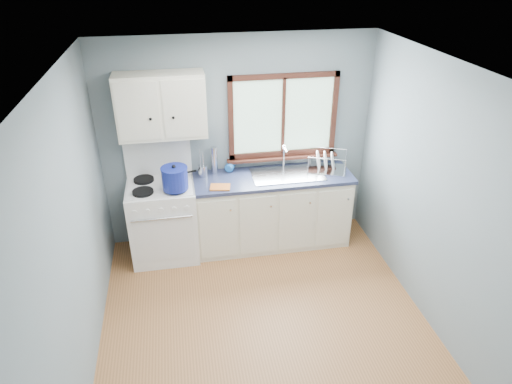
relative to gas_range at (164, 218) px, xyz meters
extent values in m
cube|color=#A56A3B|center=(0.95, -1.47, -0.50)|extent=(3.20, 3.60, 0.02)
cube|color=white|center=(0.95, -1.47, 2.02)|extent=(3.20, 3.60, 0.02)
cube|color=slate|center=(0.95, 0.34, 0.76)|extent=(3.20, 0.02, 2.50)
cube|color=slate|center=(-0.66, -1.47, 0.76)|extent=(0.02, 3.60, 2.50)
cube|color=slate|center=(2.56, -1.47, 0.76)|extent=(0.02, 3.60, 2.50)
cube|color=white|center=(0.00, -0.01, -0.03)|extent=(0.76, 0.65, 0.92)
cube|color=white|center=(0.00, 0.30, 0.65)|extent=(0.76, 0.05, 0.44)
cube|color=silver|center=(0.00, -0.01, 0.43)|extent=(0.72, 0.59, 0.01)
cylinder|color=black|center=(-0.18, -0.16, 0.45)|extent=(0.23, 0.23, 0.03)
cylinder|color=black|center=(0.18, -0.16, 0.45)|extent=(0.23, 0.23, 0.03)
cylinder|color=black|center=(-0.18, 0.14, 0.45)|extent=(0.23, 0.23, 0.03)
cylinder|color=black|center=(0.18, 0.14, 0.45)|extent=(0.23, 0.23, 0.03)
cylinder|color=silver|center=(0.00, -0.35, 0.21)|extent=(0.66, 0.02, 0.02)
cube|color=silver|center=(0.00, -0.33, -0.09)|extent=(0.66, 0.01, 0.55)
cube|color=silver|center=(1.31, 0.02, -0.05)|extent=(1.85, 0.60, 0.88)
cube|color=black|center=(1.31, 0.04, -0.45)|extent=(1.85, 0.54, 0.08)
cube|color=#1F2640|center=(1.31, 0.02, 0.41)|extent=(1.89, 0.64, 0.04)
cube|color=silver|center=(1.49, 0.02, 0.43)|extent=(0.84, 0.46, 0.01)
cube|color=silver|center=(1.29, 0.02, 0.36)|extent=(0.36, 0.40, 0.14)
cube|color=silver|center=(1.69, 0.02, 0.36)|extent=(0.36, 0.40, 0.14)
cylinder|color=silver|center=(1.49, 0.22, 0.57)|extent=(0.02, 0.02, 0.28)
cylinder|color=silver|center=(1.49, 0.15, 0.70)|extent=(0.02, 0.16, 0.02)
sphere|color=silver|center=(1.49, 0.22, 0.71)|extent=(0.04, 0.04, 0.04)
cube|color=#9EC6A8|center=(1.49, 0.32, 1.06)|extent=(1.22, 0.01, 0.92)
cube|color=#421E14|center=(1.49, 0.30, 1.53)|extent=(1.30, 0.05, 0.06)
cube|color=#421E14|center=(1.49, 0.30, 0.59)|extent=(1.30, 0.05, 0.06)
cube|color=#421E14|center=(0.87, 0.30, 1.06)|extent=(0.06, 0.05, 1.00)
cube|color=#421E14|center=(2.10, 0.30, 1.06)|extent=(0.06, 0.05, 1.00)
cube|color=#421E14|center=(1.49, 0.30, 1.06)|extent=(0.03, 0.05, 0.92)
cube|color=#421E14|center=(1.49, 0.27, 0.54)|extent=(1.36, 0.10, 0.03)
cube|color=silver|center=(0.10, 0.16, 1.31)|extent=(0.95, 0.32, 0.70)
cube|color=silver|center=(-0.14, -0.01, 1.31)|extent=(0.44, 0.01, 0.62)
cube|color=silver|center=(0.34, -0.01, 1.31)|extent=(0.44, 0.01, 0.62)
sphere|color=black|center=(-0.02, -0.02, 1.23)|extent=(0.03, 0.03, 0.03)
sphere|color=black|center=(0.22, -0.02, 1.23)|extent=(0.03, 0.03, 0.03)
cylinder|color=black|center=(0.20, 0.13, 0.49)|extent=(0.28, 0.28, 0.05)
cube|color=black|center=(0.36, 0.18, 0.49)|extent=(0.13, 0.06, 0.01)
cylinder|color=navy|center=(0.18, -0.17, 0.59)|extent=(0.28, 0.28, 0.24)
cylinder|color=navy|center=(0.18, -0.17, 0.71)|extent=(0.29, 0.29, 0.02)
sphere|color=black|center=(0.18, -0.17, 0.73)|extent=(0.04, 0.04, 0.04)
cylinder|color=silver|center=(0.50, 0.16, 0.49)|extent=(0.14, 0.14, 0.14)
cylinder|color=silver|center=(0.51, 0.18, 0.63)|extent=(0.01, 0.01, 0.20)
cylinder|color=silver|center=(0.48, 0.17, 0.65)|extent=(0.01, 0.01, 0.23)
cylinder|color=silver|center=(0.51, 0.15, 0.62)|extent=(0.01, 0.01, 0.18)
cylinder|color=silver|center=(0.64, 0.22, 0.59)|extent=(0.09, 0.09, 0.33)
imported|color=#1B5FAD|center=(0.81, 0.19, 0.57)|extent=(0.14, 0.14, 0.28)
cube|color=#C76727|center=(0.67, -0.17, 0.43)|extent=(0.25, 0.20, 0.02)
cube|color=silver|center=(1.99, 0.07, 0.43)|extent=(0.55, 0.49, 0.02)
cylinder|color=silver|center=(1.73, 0.00, 0.53)|extent=(0.01, 0.01, 0.22)
cylinder|color=silver|center=(2.13, -0.16, 0.53)|extent=(0.01, 0.01, 0.22)
cylinder|color=silver|center=(1.85, 0.30, 0.53)|extent=(0.01, 0.01, 0.22)
cylinder|color=silver|center=(2.25, 0.14, 0.53)|extent=(0.01, 0.01, 0.22)
cylinder|color=silver|center=(1.93, -0.08, 0.64)|extent=(0.40, 0.17, 0.01)
cylinder|color=silver|center=(2.05, 0.22, 0.64)|extent=(0.40, 0.17, 0.01)
cylinder|color=white|center=(1.89, 0.11, 0.54)|extent=(0.15, 0.24, 0.23)
cylinder|color=white|center=(1.97, 0.07, 0.54)|extent=(0.15, 0.24, 0.23)
cylinder|color=white|center=(2.05, 0.04, 0.54)|extent=(0.15, 0.24, 0.23)
camera|label=1|loc=(0.25, -4.68, 2.82)|focal=32.00mm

